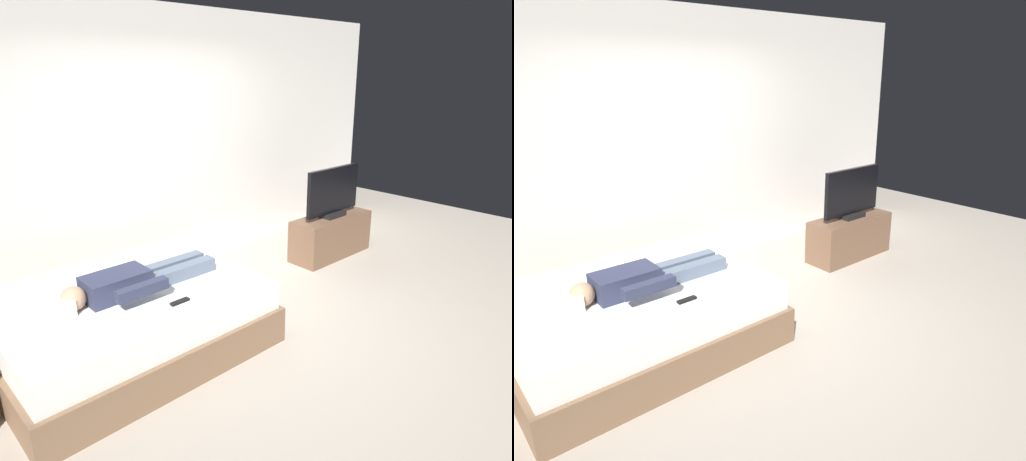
# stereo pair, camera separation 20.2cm
# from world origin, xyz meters

# --- Properties ---
(ground_plane) EXTENTS (10.00, 10.00, 0.00)m
(ground_plane) POSITION_xyz_m (0.00, 0.00, 0.00)
(ground_plane) COLOR #ADA393
(back_wall) EXTENTS (6.40, 0.10, 2.80)m
(back_wall) POSITION_xyz_m (0.40, 1.78, 1.40)
(back_wall) COLOR silver
(back_wall) RESTS_ON ground
(bed) EXTENTS (2.02, 1.55, 0.54)m
(bed) POSITION_xyz_m (-1.02, 0.51, 0.26)
(bed) COLOR brown
(bed) RESTS_ON ground
(pillow) EXTENTS (0.48, 0.34, 0.12)m
(pillow) POSITION_xyz_m (-1.71, 0.51, 0.60)
(pillow) COLOR silver
(pillow) RESTS_ON bed
(person) EXTENTS (1.26, 0.46, 0.18)m
(person) POSITION_xyz_m (-0.99, 0.43, 0.62)
(person) COLOR #2D334C
(person) RESTS_ON bed
(remote) EXTENTS (0.15, 0.04, 0.02)m
(remote) POSITION_xyz_m (-0.84, 0.02, 0.55)
(remote) COLOR black
(remote) RESTS_ON bed
(tv_stand) EXTENTS (1.10, 0.40, 0.50)m
(tv_stand) POSITION_xyz_m (1.79, 0.68, 0.25)
(tv_stand) COLOR brown
(tv_stand) RESTS_ON ground
(tv) EXTENTS (0.88, 0.20, 0.59)m
(tv) POSITION_xyz_m (1.79, 0.68, 0.78)
(tv) COLOR black
(tv) RESTS_ON tv_stand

